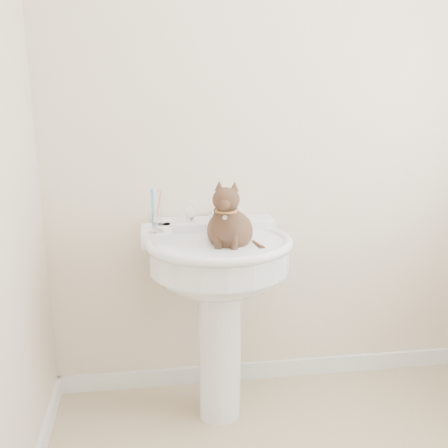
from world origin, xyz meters
name	(u,v)px	position (x,y,z in m)	size (l,w,h in m)	color
wall_back	(278,140)	(0.00, 1.10, 1.25)	(2.20, 0.00, 2.50)	beige
baseboard_back	(272,369)	(0.00, 1.09, 0.04)	(2.20, 0.02, 0.09)	white
pedestal_sink	(219,274)	(-0.32, 0.81, 0.70)	(0.65, 0.64, 0.89)	white
faucet	(215,213)	(-0.32, 0.97, 0.94)	(0.28, 0.12, 0.14)	silver
soap_bar	(224,214)	(-0.26, 1.06, 0.91)	(0.09, 0.06, 0.03)	#FF5E1D
toothbrush_cup	(156,221)	(-0.59, 0.83, 0.94)	(0.07, 0.07, 0.18)	silver
cat	(230,226)	(-0.28, 0.76, 0.93)	(0.21, 0.27, 0.39)	brown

